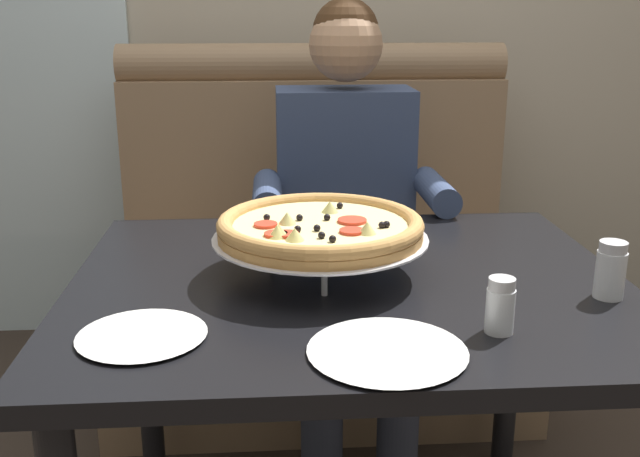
{
  "coord_description": "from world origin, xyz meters",
  "views": [
    {
      "loc": [
        -0.15,
        -1.38,
        1.24
      ],
      "look_at": [
        -0.06,
        -0.01,
        0.83
      ],
      "focal_mm": 41.19,
      "sensor_mm": 36.0,
      "label": 1
    }
  ],
  "objects": [
    {
      "name": "booth_bench",
      "position": [
        0.0,
        0.93,
        0.4
      ],
      "size": [
        1.32,
        0.78,
        1.13
      ],
      "color": "#937556",
      "rests_on": "ground_plane"
    },
    {
      "name": "dining_table",
      "position": [
        0.0,
        0.0,
        0.63
      ],
      "size": [
        1.11,
        0.92,
        0.72
      ],
      "color": "black",
      "rests_on": "ground_plane"
    },
    {
      "name": "diner_main",
      "position": [
        0.07,
        0.66,
        0.71
      ],
      "size": [
        0.54,
        0.64,
        1.27
      ],
      "color": "#2D3342",
      "rests_on": "ground_plane"
    },
    {
      "name": "pizza",
      "position": [
        -0.06,
        0.03,
        0.82
      ],
      "size": [
        0.43,
        0.43,
        0.13
      ],
      "color": "silver",
      "rests_on": "dining_table"
    },
    {
      "name": "shaker_parmesan",
      "position": [
        0.47,
        -0.13,
        0.77
      ],
      "size": [
        0.06,
        0.06,
        0.11
      ],
      "color": "white",
      "rests_on": "dining_table"
    },
    {
      "name": "shaker_pepper_flakes",
      "position": [
        0.22,
        -0.27,
        0.76
      ],
      "size": [
        0.05,
        0.05,
        0.1
      ],
      "color": "white",
      "rests_on": "dining_table"
    },
    {
      "name": "plate_near_left",
      "position": [
        -0.37,
        -0.25,
        0.73
      ],
      "size": [
        0.21,
        0.21,
        0.02
      ],
      "color": "white",
      "rests_on": "dining_table"
    },
    {
      "name": "plate_near_right",
      "position": [
        0.02,
        -0.34,
        0.73
      ],
      "size": [
        0.25,
        0.25,
        0.02
      ],
      "color": "white",
      "rests_on": "dining_table"
    },
    {
      "name": "patio_chair",
      "position": [
        -1.17,
        2.07,
        0.52
      ],
      "size": [
        0.4,
        0.41,
        0.86
      ],
      "color": "black",
      "rests_on": "ground_plane"
    }
  ]
}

